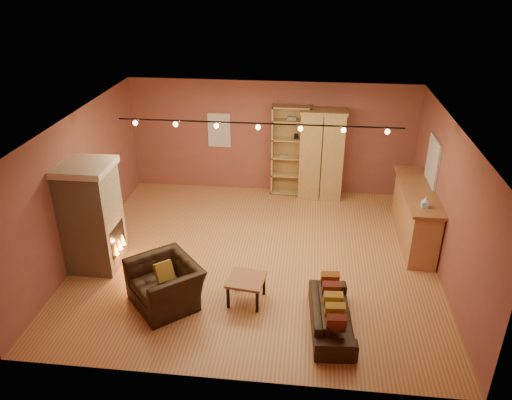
# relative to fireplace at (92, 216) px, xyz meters

# --- Properties ---
(floor) EXTENTS (7.00, 7.00, 0.00)m
(floor) POSITION_rel_fireplace_xyz_m (3.04, 0.60, -1.06)
(floor) COLOR #996236
(floor) RESTS_ON ground
(ceiling) EXTENTS (7.00, 7.00, 0.00)m
(ceiling) POSITION_rel_fireplace_xyz_m (3.04, 0.60, 1.74)
(ceiling) COLOR brown
(ceiling) RESTS_ON back_wall
(back_wall) EXTENTS (7.00, 0.02, 2.80)m
(back_wall) POSITION_rel_fireplace_xyz_m (3.04, 3.85, 0.34)
(back_wall) COLOR brown
(back_wall) RESTS_ON floor
(left_wall) EXTENTS (0.02, 6.50, 2.80)m
(left_wall) POSITION_rel_fireplace_xyz_m (-0.46, 0.60, 0.34)
(left_wall) COLOR brown
(left_wall) RESTS_ON floor
(right_wall) EXTENTS (0.02, 6.50, 2.80)m
(right_wall) POSITION_rel_fireplace_xyz_m (6.54, 0.60, 0.34)
(right_wall) COLOR brown
(right_wall) RESTS_ON floor
(fireplace) EXTENTS (1.01, 0.98, 2.12)m
(fireplace) POSITION_rel_fireplace_xyz_m (0.00, 0.00, 0.00)
(fireplace) COLOR tan
(fireplace) RESTS_ON floor
(back_window) EXTENTS (0.56, 0.04, 0.86)m
(back_window) POSITION_rel_fireplace_xyz_m (1.74, 3.83, 0.49)
(back_window) COLOR beige
(back_window) RESTS_ON back_wall
(bookcase) EXTENTS (0.93, 0.36, 2.27)m
(bookcase) POSITION_rel_fireplace_xyz_m (3.53, 3.73, 0.09)
(bookcase) COLOR tan
(bookcase) RESTS_ON floor
(armoire) EXTENTS (1.10, 0.63, 2.23)m
(armoire) POSITION_rel_fireplace_xyz_m (4.28, 3.57, 0.06)
(armoire) COLOR tan
(armoire) RESTS_ON floor
(bar_counter) EXTENTS (0.66, 2.49, 1.19)m
(bar_counter) POSITION_rel_fireplace_xyz_m (6.24, 1.64, -0.46)
(bar_counter) COLOR tan
(bar_counter) RESTS_ON floor
(tissue_box) EXTENTS (0.12, 0.12, 0.21)m
(tissue_box) POSITION_rel_fireplace_xyz_m (6.19, 0.81, 0.22)
(tissue_box) COLOR #95CAEF
(tissue_box) RESTS_ON bar_counter
(right_window) EXTENTS (0.05, 0.90, 1.00)m
(right_window) POSITION_rel_fireplace_xyz_m (6.51, 2.00, 0.59)
(right_window) COLOR beige
(right_window) RESTS_ON right_wall
(loveseat) EXTENTS (0.60, 1.69, 0.72)m
(loveseat) POSITION_rel_fireplace_xyz_m (4.47, -1.35, -0.71)
(loveseat) COLOR black
(loveseat) RESTS_ON floor
(armchair) EXTENTS (1.36, 1.40, 1.04)m
(armchair) POSITION_rel_fireplace_xyz_m (1.64, -1.02, -0.54)
(armchair) COLOR black
(armchair) RESTS_ON floor
(coffee_table) EXTENTS (0.69, 0.69, 0.46)m
(coffee_table) POSITION_rel_fireplace_xyz_m (3.02, -0.82, -0.66)
(coffee_table) COLOR #935C35
(coffee_table) RESTS_ON floor
(track_rail) EXTENTS (5.20, 0.09, 0.13)m
(track_rail) POSITION_rel_fireplace_xyz_m (3.04, 0.80, 1.62)
(track_rail) COLOR black
(track_rail) RESTS_ON ceiling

